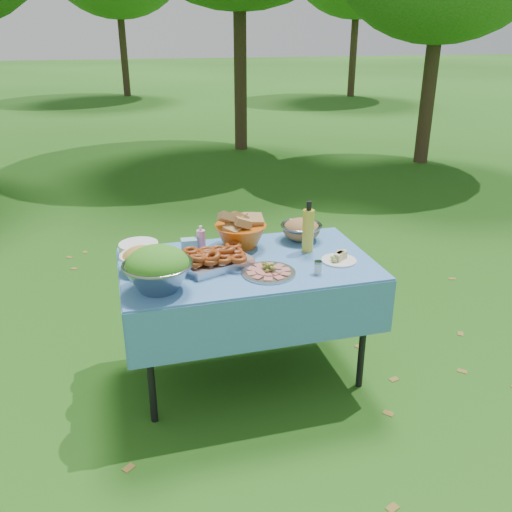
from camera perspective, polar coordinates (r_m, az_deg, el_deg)
The scene contains 14 objects.
ground at distance 3.54m, azimuth -0.84°, elevation -12.04°, with size 80.00×80.00×0.00m, color #153A0A.
picnic_table at distance 3.34m, azimuth -0.88°, elevation -6.67°, with size 1.46×0.86×0.76m, color #84C2FF.
salad_bowl at distance 2.84m, azimuth -10.30°, elevation -1.31°, with size 0.36×0.36×0.24m, color gray, non-canonical shape.
pasta_bowl_white at distance 3.11m, azimuth -11.94°, elevation -0.24°, with size 0.24×0.24×0.14m, color white, non-canonical shape.
plate_stack at distance 3.35m, azimuth -12.23°, elevation 0.80°, with size 0.24×0.24×0.07m, color white.
wipes_box at distance 3.31m, azimuth -7.05°, elevation 1.07°, with size 0.10×0.07×0.09m, color #7EC4D5.
sanitizer_bottle at distance 3.34m, azimuth -5.81°, elevation 1.93°, with size 0.05×0.05×0.15m, color #FD99CC.
bread_bowl at distance 3.36m, azimuth -1.63°, elevation 2.76°, with size 0.32×0.32×0.22m, color #C8570F, non-canonical shape.
pasta_bowl_steel at distance 3.50m, azimuth 4.79°, elevation 2.84°, with size 0.26×0.26×0.14m, color gray, non-canonical shape.
fried_tray at distance 3.11m, azimuth -4.36°, elevation -0.25°, with size 0.38×0.27×0.09m, color silver.
charcuterie_platter at distance 3.01m, azimuth 1.35°, elevation -1.25°, with size 0.30×0.30×0.07m, color #AEB1B6.
oil_bottle at distance 3.29m, azimuth 5.52°, elevation 3.11°, with size 0.07×0.07×0.32m, color gold.
cheese_plate at distance 3.21m, azimuth 8.73°, elevation -0.07°, with size 0.21×0.21×0.06m, color white.
shaker at distance 3.03m, azimuth 6.55°, elevation -1.19°, with size 0.05×0.05×0.07m, color white.
Camera 1 is at (-0.71, -2.82, 2.02)m, focal length 38.00 mm.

